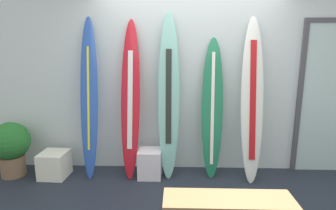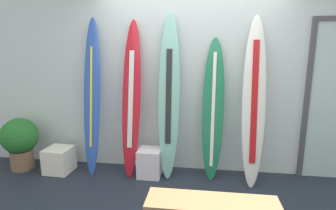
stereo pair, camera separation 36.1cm
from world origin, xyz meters
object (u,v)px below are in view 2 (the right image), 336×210
surfboard_seafoam (169,98)px  potted_plant (20,140)px  surfboard_ivory (254,102)px  bench (212,207)px  surfboard_crimson (131,100)px  surfboard_emerald (213,110)px  surfboard_cobalt (92,97)px  display_block_center (150,163)px  display_block_left (59,160)px

surfboard_seafoam → potted_plant: size_ratio=2.92×
surfboard_ivory → bench: surfboard_ivory is taller
surfboard_crimson → surfboard_seafoam: 0.51m
surfboard_crimson → surfboard_emerald: size_ratio=1.13×
surfboard_ivory → bench: (-0.54, -1.38, -0.65)m
surfboard_cobalt → surfboard_seafoam: 1.07m
surfboard_seafoam → display_block_center: 0.94m
display_block_left → potted_plant: size_ratio=0.48×
surfboard_cobalt → surfboard_emerald: size_ratio=1.15×
surfboard_emerald → display_block_left: (-2.16, -0.16, -0.77)m
surfboard_emerald → potted_plant: 2.80m
surfboard_ivory → potted_plant: 3.32m
surfboard_crimson → bench: bearing=-52.7°
bench → surfboard_ivory: bearing=68.7°
potted_plant → surfboard_seafoam: bearing=3.1°
surfboard_emerald → potted_plant: (-2.75, -0.14, -0.50)m
display_block_center → potted_plant: 1.93m
surfboard_seafoam → surfboard_ivory: (1.10, -0.05, -0.02)m
surfboard_crimson → surfboard_seafoam: size_ratio=0.96×
surfboard_emerald → display_block_center: surfboard_emerald is taller
surfboard_crimson → surfboard_emerald: 1.11m
display_block_center → surfboard_ivory: bearing=1.7°
surfboard_seafoam → potted_plant: bearing=-176.9°
surfboard_seafoam → surfboard_emerald: (0.59, 0.03, -0.15)m
surfboard_cobalt → surfboard_emerald: surfboard_cobalt is taller
surfboard_crimson → surfboard_ivory: bearing=-1.1°
display_block_left → potted_plant: (-0.59, 0.02, 0.27)m
surfboard_ivory → bench: 1.61m
surfboard_seafoam → display_block_center: (-0.26, -0.09, -0.90)m
display_block_left → display_block_center: 1.32m
bench → display_block_left: bearing=148.7°
surfboard_seafoam → surfboard_ivory: surfboard_seafoam is taller
potted_plant → bench: size_ratio=0.68×
display_block_left → display_block_center: bearing=1.8°
potted_plant → display_block_left: bearing=-1.6°
surfboard_crimson → display_block_left: 1.38m
surfboard_seafoam → surfboard_emerald: 0.61m
surfboard_cobalt → bench: bearing=-40.8°
display_block_center → potted_plant: size_ratio=0.51×
bench → surfboard_cobalt: bearing=139.2°
surfboard_seafoam → surfboard_ivory: bearing=-2.6°
surfboard_cobalt → bench: size_ratio=1.92×
surfboard_cobalt → surfboard_emerald: 1.67m
surfboard_seafoam → potted_plant: (-2.16, -0.12, -0.65)m
surfboard_ivory → display_block_center: bearing=-178.3°
surfboard_emerald → surfboard_ivory: bearing=-8.8°
display_block_center → potted_plant: bearing=-179.2°
surfboard_emerald → surfboard_ivory: size_ratio=0.87×
potted_plant → surfboard_emerald: bearing=3.0°
surfboard_crimson → display_block_center: 0.90m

